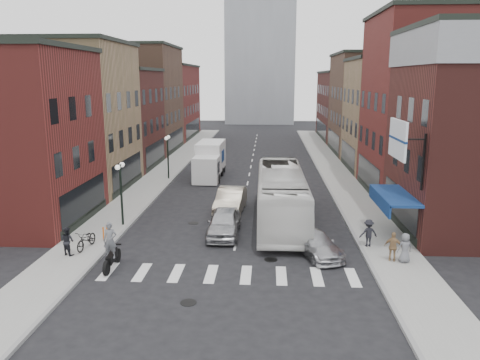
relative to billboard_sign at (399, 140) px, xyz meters
name	(u,v)px	position (x,y,z in m)	size (l,w,h in m)	color
ground	(234,252)	(-8.59, -0.50, -6.13)	(160.00, 160.00, 0.00)	black
sidewalk_left	(166,171)	(-17.09, 21.50, -6.06)	(3.00, 74.00, 0.15)	gray
sidewalk_right	(335,173)	(-0.09, 21.50, -6.06)	(3.00, 74.00, 0.15)	gray
curb_left	(181,172)	(-15.59, 21.50, -6.13)	(0.20, 74.00, 0.16)	gray
curb_right	(320,173)	(-1.59, 21.50, -6.13)	(0.20, 74.00, 0.16)	gray
crosswalk_stripes	(230,274)	(-8.59, -3.50, -6.13)	(12.00, 2.20, 0.01)	silver
bldg_left_near	(3,137)	(-23.58, 4.00, -0.48)	(10.30, 9.20, 11.30)	maroon
bldg_left_mid_a	(66,117)	(-23.58, 13.50, 0.02)	(10.30, 10.20, 12.30)	#9A7D55
bldg_left_mid_b	(107,118)	(-23.58, 23.50, -0.98)	(10.30, 10.20, 10.30)	#4C1E1B
bldg_left_far_a	(136,99)	(-23.58, 34.50, 0.52)	(10.30, 12.20, 13.30)	brown
bldg_left_far_b	(161,102)	(-23.58, 48.50, -0.48)	(10.30, 16.20, 11.30)	maroon
bldg_right_mid_a	(436,106)	(6.41, 13.50, 1.02)	(10.30, 10.20, 14.30)	maroon
bldg_right_mid_b	(400,115)	(6.41, 23.50, -0.48)	(10.30, 10.20, 11.30)	#9A7D55
bldg_right_far_a	(376,104)	(6.41, 34.50, 0.02)	(10.30, 12.20, 12.30)	brown
bldg_right_far_b	(355,106)	(6.41, 48.50, -0.98)	(10.30, 16.20, 10.30)	#4C1E1B
awning_blue	(391,196)	(0.34, 2.00, -3.50)	(1.80, 5.00, 0.78)	navy
billboard_sign	(399,140)	(0.00, 0.00, 0.00)	(1.52, 3.00, 3.70)	black
distant_tower	(261,0)	(-8.59, 77.50, 18.87)	(14.00, 14.00, 50.00)	#9399A0
streetlamp_near	(121,182)	(-15.99, 3.50, -3.22)	(0.32, 1.22, 4.11)	black
streetlamp_far	(168,149)	(-15.99, 17.50, -3.22)	(0.32, 1.22, 4.11)	black
bike_rack	(105,232)	(-16.19, 0.80, -5.58)	(0.08, 0.68, 0.80)	#D8590C
box_truck	(210,161)	(-12.28, 18.76, -4.50)	(2.45, 7.63, 3.30)	silver
motorcycle_rider	(111,247)	(-14.49, -3.17, -5.00)	(0.69, 2.38, 2.43)	black
transit_bus	(281,196)	(-5.90, 5.13, -4.36)	(2.99, 12.76, 3.55)	silver
sedan_left_near	(224,223)	(-9.39, 2.24, -5.34)	(1.88, 4.67, 1.59)	#ADAEB2
sedan_left_far	(231,200)	(-9.39, 7.24, -5.28)	(1.80, 5.16, 1.70)	#AEA28D
curb_car	(315,244)	(-4.20, -0.63, -5.51)	(1.75, 4.32, 1.25)	#A5A6AA
parked_bicycle	(87,239)	(-16.66, -0.81, -5.47)	(0.68, 1.96, 1.03)	black
ped_left_solo	(67,241)	(-17.29, -1.80, -5.22)	(0.74, 0.43, 1.53)	black
ped_right_a	(368,233)	(-1.19, 0.45, -5.21)	(0.99, 0.49, 1.54)	black
ped_right_b	(393,247)	(-0.38, -1.66, -5.21)	(0.90, 0.45, 1.54)	#96734C
ped_right_c	(405,248)	(0.17, -1.79, -5.22)	(0.75, 0.49, 1.53)	slate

